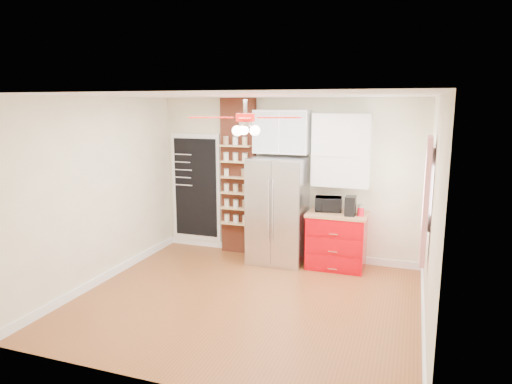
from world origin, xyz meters
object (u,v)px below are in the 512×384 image
(red_cabinet, at_px, (336,240))
(canister_left, at_px, (361,212))
(toaster_oven, at_px, (328,204))
(ceiling_fan, at_px, (245,118))
(coffee_maker, at_px, (350,206))
(pantry_jar_oats, at_px, (227,173))
(fridge, at_px, (278,211))

(red_cabinet, bearing_deg, canister_left, -14.26)
(toaster_oven, relative_size, canister_left, 3.02)
(ceiling_fan, bearing_deg, canister_left, 50.88)
(ceiling_fan, xyz_separation_m, toaster_oven, (0.76, 1.76, -1.41))
(coffee_maker, bearing_deg, red_cabinet, 154.82)
(coffee_maker, relative_size, canister_left, 2.17)
(pantry_jar_oats, bearing_deg, red_cabinet, -2.88)
(toaster_oven, xyz_separation_m, canister_left, (0.53, -0.17, -0.05))
(red_cabinet, bearing_deg, pantry_jar_oats, 177.12)
(red_cabinet, height_order, coffee_maker, coffee_maker)
(red_cabinet, relative_size, canister_left, 6.79)
(ceiling_fan, distance_m, pantry_jar_oats, 2.27)
(fridge, relative_size, toaster_oven, 4.18)
(red_cabinet, bearing_deg, coffee_maker, -24.46)
(red_cabinet, relative_size, pantry_jar_oats, 7.80)
(fridge, xyz_separation_m, ceiling_fan, (0.05, -1.63, 1.55))
(ceiling_fan, height_order, toaster_oven, ceiling_fan)
(fridge, distance_m, pantry_jar_oats, 1.13)
(pantry_jar_oats, bearing_deg, ceiling_fan, -60.24)
(toaster_oven, distance_m, pantry_jar_oats, 1.82)
(fridge, height_order, red_cabinet, fridge)
(red_cabinet, xyz_separation_m, coffee_maker, (0.21, -0.10, 0.60))
(pantry_jar_oats, bearing_deg, canister_left, -4.74)
(canister_left, xyz_separation_m, pantry_jar_oats, (-2.31, 0.19, 0.46))
(red_cabinet, relative_size, ceiling_fan, 0.67)
(fridge, height_order, pantry_jar_oats, fridge)
(red_cabinet, distance_m, coffee_maker, 0.64)
(fridge, relative_size, canister_left, 12.64)
(fridge, relative_size, ceiling_fan, 1.25)
(ceiling_fan, height_order, canister_left, ceiling_fan)
(fridge, bearing_deg, canister_left, -1.88)
(fridge, bearing_deg, pantry_jar_oats, 171.33)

